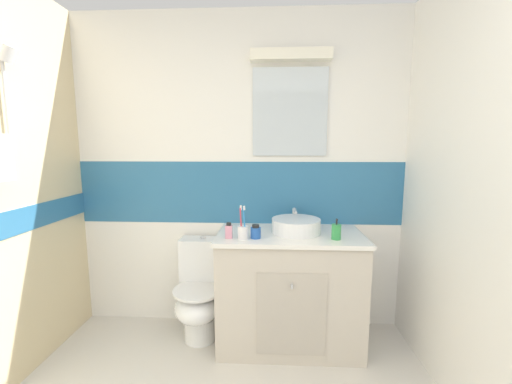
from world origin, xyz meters
name	(u,v)px	position (x,y,z in m)	size (l,w,h in m)	color
wall_back_tiled	(240,172)	(0.01, 2.45, 1.26)	(3.20, 0.20, 2.50)	white
vanity_cabinet	(289,288)	(0.40, 2.12, 0.43)	(1.04, 0.58, 0.85)	beige
sink_basin	(296,225)	(0.44, 2.13, 0.91)	(0.35, 0.40, 0.15)	white
toilet	(200,293)	(-0.28, 2.15, 0.36)	(0.37, 0.50, 0.76)	white
toothbrush_cup	(243,231)	(0.07, 1.95, 0.90)	(0.07, 0.07, 0.23)	white
soap_dispenser	(336,232)	(0.70, 1.97, 0.90)	(0.06, 0.06, 0.14)	green
perfume_flask_small	(229,231)	(-0.02, 1.96, 0.90)	(0.05, 0.03, 0.11)	pink
hair_gel_jar	(256,232)	(0.16, 1.97, 0.89)	(0.07, 0.07, 0.09)	#2659B2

